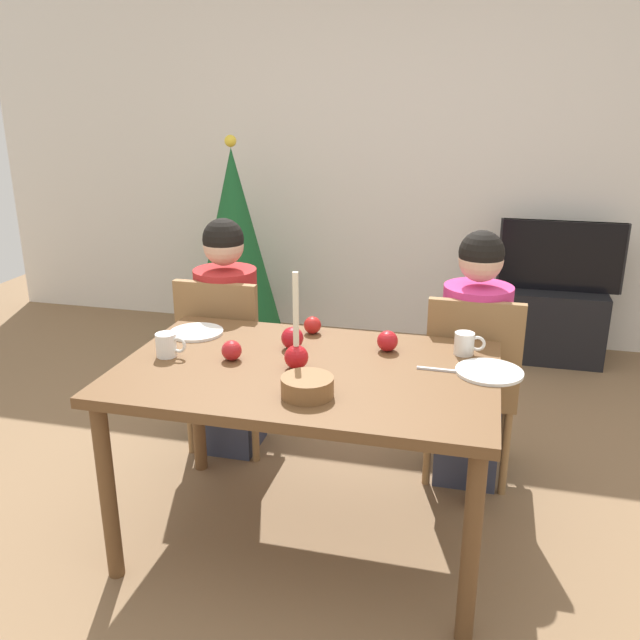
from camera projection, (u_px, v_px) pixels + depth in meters
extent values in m
plane|color=brown|center=(308.00, 537.00, 2.73)|extent=(7.68, 7.68, 0.00)
cube|color=silver|center=(404.00, 156.00, 4.70)|extent=(6.40, 0.10, 2.60)
cube|color=brown|center=(307.00, 372.00, 2.50)|extent=(1.40, 0.90, 0.04)
cylinder|color=brown|center=(108.00, 493.00, 2.41)|extent=(0.06, 0.06, 0.71)
cylinder|color=brown|center=(471.00, 549.00, 2.11)|extent=(0.06, 0.06, 0.71)
cylinder|color=brown|center=(197.00, 401.00, 3.12)|extent=(0.06, 0.06, 0.71)
cylinder|color=brown|center=(478.00, 433.00, 2.83)|extent=(0.06, 0.06, 0.71)
cube|color=olive|center=(233.00, 363.00, 3.36)|extent=(0.40, 0.40, 0.04)
cube|color=olive|center=(217.00, 329.00, 3.12)|extent=(0.40, 0.04, 0.45)
cylinder|color=olive|center=(276.00, 394.00, 3.55)|extent=(0.04, 0.04, 0.41)
cylinder|color=olive|center=(217.00, 387.00, 3.63)|extent=(0.04, 0.04, 0.41)
cylinder|color=olive|center=(255.00, 423.00, 3.24)|extent=(0.04, 0.04, 0.41)
cylinder|color=olive|center=(190.00, 415.00, 3.31)|extent=(0.04, 0.04, 0.41)
cube|color=olive|center=(471.00, 387.00, 3.09)|extent=(0.40, 0.40, 0.04)
cube|color=olive|center=(474.00, 352.00, 2.84)|extent=(0.40, 0.04, 0.45)
cylinder|color=olive|center=(504.00, 419.00, 3.28)|extent=(0.04, 0.04, 0.41)
cylinder|color=olive|center=(434.00, 411.00, 3.36)|extent=(0.04, 0.04, 0.41)
cylinder|color=olive|center=(505.00, 453.00, 2.96)|extent=(0.04, 0.04, 0.41)
cylinder|color=olive|center=(428.00, 444.00, 3.04)|extent=(0.04, 0.04, 0.41)
cube|color=#33384C|center=(231.00, 405.00, 3.38)|extent=(0.28, 0.28, 0.45)
cylinder|color=#AD2323|center=(227.00, 318.00, 3.23)|extent=(0.30, 0.30, 0.48)
sphere|color=tan|center=(223.00, 245.00, 3.12)|extent=(0.19, 0.19, 0.19)
sphere|color=black|center=(223.00, 239.00, 3.11)|extent=(0.19, 0.19, 0.19)
cube|color=#33384C|center=(467.00, 432.00, 3.11)|extent=(0.28, 0.28, 0.45)
cylinder|color=#D1337A|center=(475.00, 338.00, 2.96)|extent=(0.30, 0.30, 0.48)
sphere|color=tan|center=(481.00, 260.00, 2.84)|extent=(0.19, 0.19, 0.19)
sphere|color=black|center=(482.00, 253.00, 2.83)|extent=(0.19, 0.19, 0.19)
cube|color=black|center=(553.00, 324.00, 4.51)|extent=(0.64, 0.40, 0.48)
cube|color=black|center=(561.00, 256.00, 4.36)|extent=(0.79, 0.04, 0.46)
cube|color=black|center=(561.00, 256.00, 4.36)|extent=(0.76, 0.05, 0.46)
cylinder|color=brown|center=(238.00, 334.00, 4.83)|extent=(0.08, 0.08, 0.14)
cone|color=#195628|center=(235.00, 240.00, 4.61)|extent=(0.61, 0.61, 1.24)
sphere|color=yellow|center=(230.00, 141.00, 4.40)|extent=(0.08, 0.08, 0.08)
sphere|color=red|center=(296.00, 357.00, 2.47)|extent=(0.09, 0.09, 0.09)
cylinder|color=#EFE5C6|center=(296.00, 310.00, 2.41)|extent=(0.02, 0.02, 0.28)
cylinder|color=white|center=(196.00, 332.00, 2.84)|extent=(0.23, 0.23, 0.01)
cylinder|color=white|center=(489.00, 372.00, 2.43)|extent=(0.24, 0.24, 0.01)
cylinder|color=white|center=(166.00, 345.00, 2.58)|extent=(0.08, 0.08, 0.09)
torus|color=white|center=(178.00, 345.00, 2.57)|extent=(0.06, 0.01, 0.06)
cylinder|color=silver|center=(464.00, 343.00, 2.60)|extent=(0.08, 0.08, 0.09)
torus|color=silver|center=(478.00, 344.00, 2.59)|extent=(0.06, 0.01, 0.06)
cube|color=silver|center=(441.00, 370.00, 2.46)|extent=(0.18, 0.02, 0.01)
cylinder|color=brown|center=(307.00, 386.00, 2.25)|extent=(0.18, 0.18, 0.07)
sphere|color=red|center=(387.00, 341.00, 2.64)|extent=(0.08, 0.08, 0.08)
sphere|color=#B31E1B|center=(312.00, 325.00, 2.83)|extent=(0.07, 0.07, 0.07)
sphere|color=#AC121B|center=(292.00, 338.00, 2.66)|extent=(0.09, 0.09, 0.09)
sphere|color=#B21E22|center=(232.00, 350.00, 2.55)|extent=(0.08, 0.08, 0.08)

